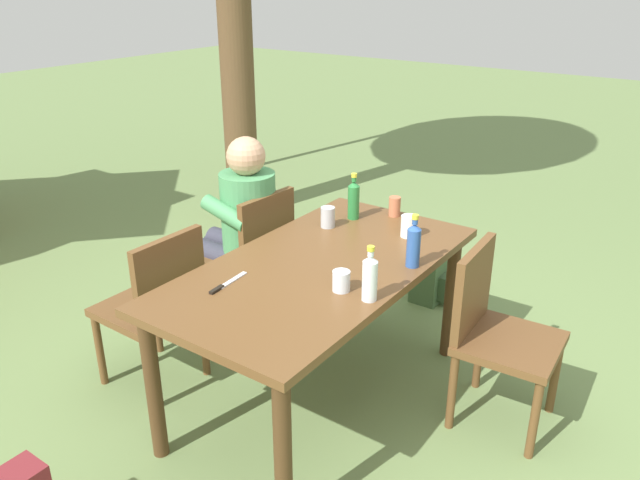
{
  "coord_description": "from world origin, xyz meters",
  "views": [
    {
      "loc": [
        -2.16,
        -1.52,
        2.02
      ],
      "look_at": [
        0.0,
        0.0,
        0.88
      ],
      "focal_mm": 35.18,
      "sensor_mm": 36.0,
      "label": 1
    }
  ],
  "objects_px": {
    "cup_steel": "(328,217)",
    "table_knife": "(226,284)",
    "bottle_green": "(354,199)",
    "cup_white": "(409,226)",
    "chair_far_left": "(157,302)",
    "cup_terracotta": "(395,206)",
    "dining_table": "(320,282)",
    "chair_far_right": "(254,253)",
    "chair_near_right": "(494,328)",
    "cup_glass": "(341,281)",
    "bottle_clear": "(370,277)",
    "bottle_blue": "(414,244)",
    "backpack_by_far_side": "(435,271)",
    "person_in_white_shirt": "(239,222)"
  },
  "relations": [
    {
      "from": "chair_near_right",
      "to": "bottle_blue",
      "type": "distance_m",
      "value": 0.55
    },
    {
      "from": "chair_far_right",
      "to": "cup_steel",
      "type": "distance_m",
      "value": 0.6
    },
    {
      "from": "cup_terracotta",
      "to": "dining_table",
      "type": "bearing_deg",
      "value": -178.43
    },
    {
      "from": "chair_far_left",
      "to": "backpack_by_far_side",
      "type": "relative_size",
      "value": 2.24
    },
    {
      "from": "cup_terracotta",
      "to": "table_knife",
      "type": "height_order",
      "value": "cup_terracotta"
    },
    {
      "from": "chair_far_right",
      "to": "table_knife",
      "type": "relative_size",
      "value": 3.61
    },
    {
      "from": "chair_near_right",
      "to": "chair_far_left",
      "type": "height_order",
      "value": "same"
    },
    {
      "from": "bottle_clear",
      "to": "backpack_by_far_side",
      "type": "bearing_deg",
      "value": 13.97
    },
    {
      "from": "dining_table",
      "to": "cup_white",
      "type": "height_order",
      "value": "cup_white"
    },
    {
      "from": "bottle_clear",
      "to": "table_knife",
      "type": "relative_size",
      "value": 1.01
    },
    {
      "from": "person_in_white_shirt",
      "to": "bottle_clear",
      "type": "xyz_separation_m",
      "value": [
        -0.54,
        -1.21,
        0.21
      ]
    },
    {
      "from": "bottle_blue",
      "to": "cup_steel",
      "type": "height_order",
      "value": "bottle_blue"
    },
    {
      "from": "table_knife",
      "to": "backpack_by_far_side",
      "type": "height_order",
      "value": "table_knife"
    },
    {
      "from": "cup_steel",
      "to": "table_knife",
      "type": "height_order",
      "value": "cup_steel"
    },
    {
      "from": "cup_glass",
      "to": "chair_near_right",
      "type": "bearing_deg",
      "value": -43.65
    },
    {
      "from": "chair_near_right",
      "to": "chair_far_right",
      "type": "bearing_deg",
      "value": 90.05
    },
    {
      "from": "cup_white",
      "to": "cup_glass",
      "type": "bearing_deg",
      "value": -176.41
    },
    {
      "from": "bottle_green",
      "to": "cup_white",
      "type": "xyz_separation_m",
      "value": [
        -0.05,
        -0.37,
        -0.05
      ]
    },
    {
      "from": "dining_table",
      "to": "table_knife",
      "type": "bearing_deg",
      "value": 153.16
    },
    {
      "from": "person_in_white_shirt",
      "to": "chair_far_left",
      "type": "bearing_deg",
      "value": -171.65
    },
    {
      "from": "dining_table",
      "to": "chair_far_right",
      "type": "distance_m",
      "value": 0.84
    },
    {
      "from": "chair_far_right",
      "to": "chair_far_left",
      "type": "relative_size",
      "value": 1.0
    },
    {
      "from": "table_knife",
      "to": "bottle_green",
      "type": "bearing_deg",
      "value": -1.37
    },
    {
      "from": "chair_far_right",
      "to": "bottle_blue",
      "type": "relative_size",
      "value": 3.43
    },
    {
      "from": "bottle_green",
      "to": "backpack_by_far_side",
      "type": "height_order",
      "value": "bottle_green"
    },
    {
      "from": "chair_far_right",
      "to": "cup_steel",
      "type": "bearing_deg",
      "value": -86.26
    },
    {
      "from": "bottle_clear",
      "to": "chair_far_left",
      "type": "bearing_deg",
      "value": 100.53
    },
    {
      "from": "table_knife",
      "to": "backpack_by_far_side",
      "type": "xyz_separation_m",
      "value": [
        1.74,
        -0.21,
        -0.58
      ]
    },
    {
      "from": "chair_far_left",
      "to": "cup_terracotta",
      "type": "xyz_separation_m",
      "value": [
        1.12,
        -0.72,
        0.33
      ]
    },
    {
      "from": "bottle_clear",
      "to": "cup_white",
      "type": "height_order",
      "value": "bottle_clear"
    },
    {
      "from": "backpack_by_far_side",
      "to": "bottle_clear",
      "type": "bearing_deg",
      "value": -166.03
    },
    {
      "from": "bottle_green",
      "to": "cup_terracotta",
      "type": "xyz_separation_m",
      "value": [
        0.17,
        -0.17,
        -0.06
      ]
    },
    {
      "from": "cup_steel",
      "to": "cup_terracotta",
      "type": "bearing_deg",
      "value": -30.97
    },
    {
      "from": "bottle_green",
      "to": "cup_white",
      "type": "bearing_deg",
      "value": -98.37
    },
    {
      "from": "chair_far_left",
      "to": "cup_glass",
      "type": "bearing_deg",
      "value": -77.84
    },
    {
      "from": "bottle_green",
      "to": "cup_glass",
      "type": "height_order",
      "value": "bottle_green"
    },
    {
      "from": "chair_near_right",
      "to": "cup_terracotta",
      "type": "height_order",
      "value": "same"
    },
    {
      "from": "cup_white",
      "to": "table_knife",
      "type": "height_order",
      "value": "cup_white"
    },
    {
      "from": "cup_glass",
      "to": "backpack_by_far_side",
      "type": "relative_size",
      "value": 0.23
    },
    {
      "from": "person_in_white_shirt",
      "to": "cup_terracotta",
      "type": "xyz_separation_m",
      "value": [
        0.38,
        -0.82,
        0.16
      ]
    },
    {
      "from": "chair_near_right",
      "to": "cup_glass",
      "type": "height_order",
      "value": "chair_near_right"
    },
    {
      "from": "chair_far_left",
      "to": "table_knife",
      "type": "height_order",
      "value": "chair_far_left"
    },
    {
      "from": "dining_table",
      "to": "chair_near_right",
      "type": "xyz_separation_m",
      "value": [
        0.37,
        -0.74,
        -0.18
      ]
    },
    {
      "from": "chair_far_left",
      "to": "person_in_white_shirt",
      "type": "xyz_separation_m",
      "value": [
        0.75,
        0.11,
        0.17
      ]
    },
    {
      "from": "cup_terracotta",
      "to": "cup_steel",
      "type": "distance_m",
      "value": 0.41
    },
    {
      "from": "bottle_clear",
      "to": "bottle_blue",
      "type": "height_order",
      "value": "bottle_blue"
    },
    {
      "from": "bottle_green",
      "to": "bottle_blue",
      "type": "bearing_deg",
      "value": -123.04
    },
    {
      "from": "chair_near_right",
      "to": "cup_terracotta",
      "type": "distance_m",
      "value": 0.91
    },
    {
      "from": "bottle_blue",
      "to": "chair_far_right",
      "type": "bearing_deg",
      "value": 82.71
    },
    {
      "from": "table_knife",
      "to": "person_in_white_shirt",
      "type": "bearing_deg",
      "value": 38.93
    }
  ]
}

